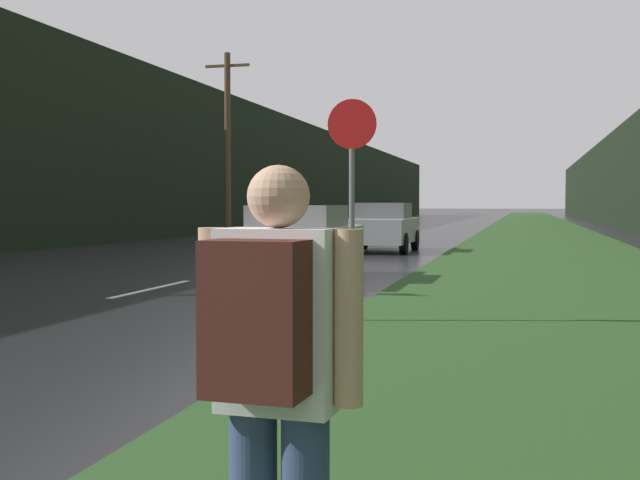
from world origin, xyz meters
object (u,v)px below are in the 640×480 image
(hitchhiker_with_backpack, at_px, (275,379))
(car_passing_near, at_px, (296,242))
(stop_sign, at_px, (352,189))
(car_passing_far, at_px, (383,227))

(hitchhiker_with_backpack, relative_size, car_passing_near, 0.38)
(stop_sign, distance_m, hitchhiker_with_backpack, 7.54)
(hitchhiker_with_backpack, relative_size, car_passing_far, 0.39)
(hitchhiker_with_backpack, distance_m, car_passing_far, 22.75)
(car_passing_near, distance_m, car_passing_far, 9.91)
(car_passing_far, bearing_deg, stop_sign, 98.36)
(car_passing_far, bearing_deg, hitchhiker_with_backpack, 98.96)
(stop_sign, height_order, hitchhiker_with_backpack, stop_sign)
(car_passing_near, bearing_deg, stop_sign, 113.18)
(car_passing_far, bearing_deg, car_passing_near, 90.00)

